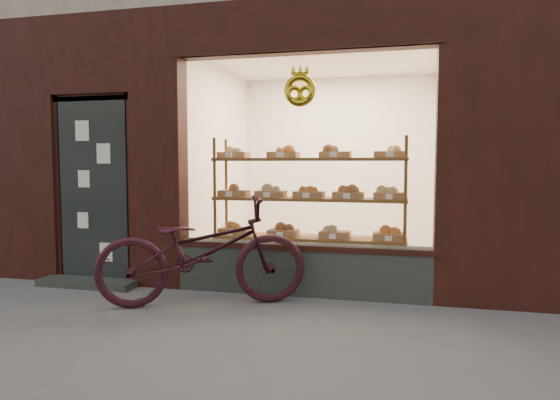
# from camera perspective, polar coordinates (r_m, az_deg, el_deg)

# --- Properties ---
(ground) EXTENTS (90.00, 90.00, 0.00)m
(ground) POSITION_cam_1_polar(r_m,az_deg,el_deg) (3.67, -11.78, -18.44)
(ground) COLOR #545454
(display_shelf) EXTENTS (2.20, 0.45, 1.70)m
(display_shelf) POSITION_cam_1_polar(r_m,az_deg,el_deg) (5.72, 3.31, -1.20)
(display_shelf) COLOR #582F1E
(display_shelf) RESTS_ON ground
(bicycle) EXTENTS (2.17, 1.45, 1.08)m
(bicycle) POSITION_cam_1_polar(r_m,az_deg,el_deg) (5.01, -8.93, -5.80)
(bicycle) COLOR black
(bicycle) RESTS_ON ground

